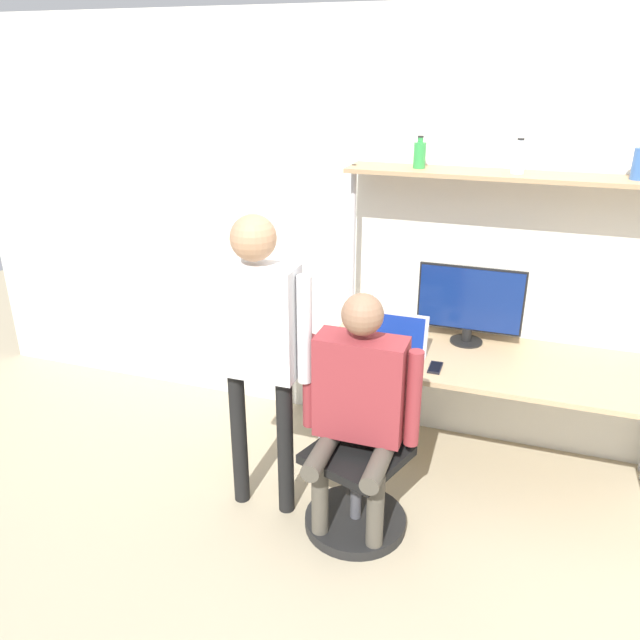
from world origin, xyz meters
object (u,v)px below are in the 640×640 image
Objects in this scene: office_chair at (361,478)px; person_standing at (257,331)px; bottle_clear at (519,159)px; cell_phone at (435,368)px; monitor at (470,302)px; bottle_green at (420,155)px; laptop at (396,345)px; person_seated at (358,398)px.

person_standing is at bearing -176.54° from office_chair.
bottle_clear is (0.60, 0.93, 1.60)m from office_chair.
person_standing is at bearing -148.47° from cell_phone.
monitor is at bearing -176.47° from bottle_clear.
monitor reaches higher than office_chair.
office_chair is at bearing -120.61° from cell_phone.
bottle_clear is at bearing 0.00° from bottle_green.
monitor is 0.54m from laptop.
office_chair is 1.85m from bottle_green.
monitor reaches higher than laptop.
laptop is at bearing 85.75° from office_chair.
monitor is at bearing 66.02° from person_seated.
person_seated is at bearing -119.63° from cell_phone.
bottle_green is at bearing 86.87° from office_chair.
person_seated is at bearing -95.21° from laptop.
person_seated is (-0.06, -0.62, -0.03)m from laptop.
monitor is 3.49× the size of bottle_green.
person_seated is 1.46m from bottle_green.
person_standing reaches higher than laptop.
bottle_green is at bearing -180.00° from bottle_clear.
bottle_green is (0.01, 0.35, 1.05)m from laptop.
cell_phone is 1.24m from bottle_clear.
monitor is 0.37× the size of person_standing.
laptop is at bearing -137.63° from monitor.
cell_phone is 0.80× the size of bottle_clear.
bottle_green is at bearing 118.85° from cell_phone.
bottle_clear is at bearing 55.03° from cell_phone.
office_chair is 1.95m from bottle_clear.
person_standing reaches higher than cell_phone.
person_standing is at bearing -135.87° from monitor.
bottle_clear reaches higher than cell_phone.
bottle_clear is (0.18, 0.01, 0.86)m from monitor.
cell_phone is 0.09× the size of person_standing.
person_standing is (-0.55, 0.01, 0.29)m from person_seated.
person_seated is 1.58m from bottle_clear.
monitor is at bearing 44.13° from person_standing.
office_chair is (-0.04, -0.58, -0.55)m from laptop.
person_standing is 1.71m from bottle_clear.
laptop is 0.20× the size of person_standing.
laptop is 0.90m from person_standing.
person_seated is at bearing -107.34° from office_chair.
office_chair is at bearing 3.46° from person_standing.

